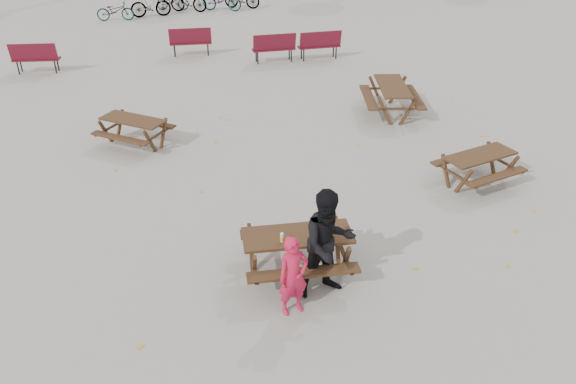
{
  "coord_description": "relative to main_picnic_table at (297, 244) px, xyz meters",
  "views": [
    {
      "loc": [
        -1.32,
        -7.45,
        5.96
      ],
      "look_at": [
        0.0,
        1.0,
        1.0
      ],
      "focal_mm": 35.0,
      "sensor_mm": 36.0,
      "label": 1
    }
  ],
  "objects": [
    {
      "name": "ground",
      "position": [
        0.0,
        0.0,
        -0.59
      ],
      "size": [
        80.0,
        80.0,
        0.0
      ],
      "primitive_type": "plane",
      "color": "gray",
      "rests_on": "ground"
    },
    {
      "name": "main_picnic_table",
      "position": [
        0.0,
        0.0,
        0.0
      ],
      "size": [
        1.8,
        1.45,
        0.78
      ],
      "color": "#331E12",
      "rests_on": "ground"
    },
    {
      "name": "food_tray",
      "position": [
        0.29,
        -0.07,
        0.21
      ],
      "size": [
        0.18,
        0.11,
        0.03
      ],
      "primitive_type": "cube",
      "color": "white",
      "rests_on": "main_picnic_table"
    },
    {
      "name": "bread_roll",
      "position": [
        0.29,
        -0.07,
        0.25
      ],
      "size": [
        0.14,
        0.06,
        0.05
      ],
      "primitive_type": "ellipsoid",
      "color": "tan",
      "rests_on": "food_tray"
    },
    {
      "name": "soda_bottle",
      "position": [
        -0.28,
        -0.16,
        0.26
      ],
      "size": [
        0.07,
        0.07,
        0.17
      ],
      "color": "silver",
      "rests_on": "main_picnic_table"
    },
    {
      "name": "child",
      "position": [
        -0.22,
        -0.93,
        0.08
      ],
      "size": [
        0.56,
        0.45,
        1.34
      ],
      "primitive_type": "imported",
      "rotation": [
        0.0,
        0.0,
        0.3
      ],
      "color": "red",
      "rests_on": "ground"
    },
    {
      "name": "adult",
      "position": [
        0.39,
        -0.55,
        0.34
      ],
      "size": [
        1.04,
        0.89,
        1.86
      ],
      "primitive_type": "imported",
      "rotation": [
        0.0,
        0.0,
        0.22
      ],
      "color": "black",
      "rests_on": "ground"
    },
    {
      "name": "picnic_table_east",
      "position": [
        4.37,
        2.48,
        -0.24
      ],
      "size": [
        1.93,
        1.74,
        0.69
      ],
      "primitive_type": null,
      "rotation": [
        0.0,
        0.0,
        0.34
      ],
      "color": "#331E12",
      "rests_on": "ground"
    },
    {
      "name": "picnic_table_north",
      "position": [
        -3.09,
        5.6,
        -0.24
      ],
      "size": [
        2.04,
        1.96,
        0.69
      ],
      "primitive_type": null,
      "rotation": [
        0.0,
        0.0,
        -0.59
      ],
      "color": "#331E12",
      "rests_on": "ground"
    },
    {
      "name": "picnic_table_far",
      "position": [
        3.77,
        6.6,
        -0.18
      ],
      "size": [
        1.78,
        2.1,
        0.82
      ],
      "primitive_type": null,
      "rotation": [
        0.0,
        0.0,
        1.43
      ],
      "color": "#331E12",
      "rests_on": "ground"
    },
    {
      "name": "park_bench_row",
      "position": [
        -1.1,
        12.21,
        -0.07
      ],
      "size": [
        11.15,
        1.81,
        1.03
      ],
      "color": "maroon",
      "rests_on": "ground"
    },
    {
      "name": "bicycle_row",
      "position": [
        -1.81,
        20.15,
        -0.09
      ],
      "size": [
        7.52,
        2.51,
        1.09
      ],
      "color": "black",
      "rests_on": "ground"
    },
    {
      "name": "fallen_leaves",
      "position": [
        0.5,
        2.5,
        -0.58
      ],
      "size": [
        11.0,
        11.0,
        0.01
      ],
      "primitive_type": null,
      "color": "gold",
      "rests_on": "ground"
    }
  ]
}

